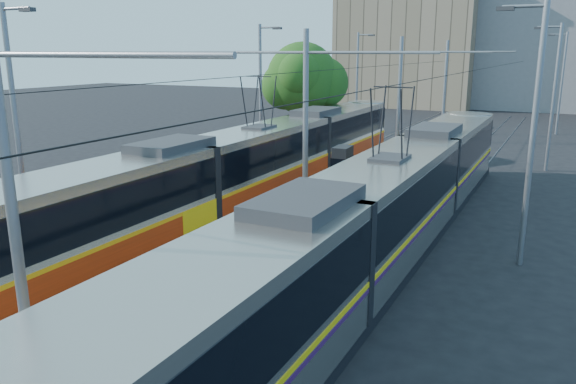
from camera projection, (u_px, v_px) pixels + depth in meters
The scene contains 13 objects.
ground at pixel (170, 319), 14.10m from camera, with size 160.00×160.00×0.00m, color black.
platform at pixel (379, 179), 28.78m from camera, with size 4.00×50.00×0.30m, color gray.
tactile_strip_left at pixel (353, 174), 29.37m from camera, with size 0.70×50.00×0.01m, color gray.
tactile_strip_right at pixel (407, 179), 28.11m from camera, with size 0.70×50.00×0.01m, color gray.
rails at pixel (379, 182), 28.81m from camera, with size 8.71×70.00×0.03m.
tram_left at pixel (260, 164), 24.75m from camera, with size 2.43×30.43×5.50m.
tram_right at pixel (388, 204), 17.66m from camera, with size 2.43×30.88×5.50m.
catenary at pixel (363, 97), 25.25m from camera, with size 9.20×70.00×7.00m.
street_lamps at pixel (404, 95), 31.26m from camera, with size 15.18×38.22×8.00m.
shelter at pixel (342, 174), 23.37m from camera, with size 0.75×1.14×2.43m.
tree at pixel (308, 80), 34.99m from camera, with size 4.90×4.53×7.12m.
building_left at pixel (411, 42), 68.56m from camera, with size 16.32×12.24×15.14m.
building_centre at pixel (557, 40), 64.99m from camera, with size 18.36×14.28×15.54m.
Camera 1 is at (8.46, -10.17, 6.55)m, focal length 35.00 mm.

